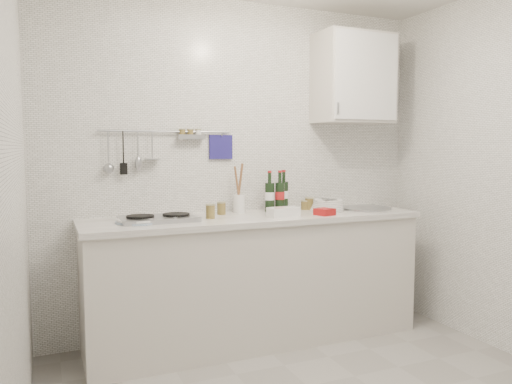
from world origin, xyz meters
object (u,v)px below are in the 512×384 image
plate_stack_sink (328,205)px  wine_bottles (278,191)px  plate_stack_hob (139,221)px  utensil_crock (239,201)px  wall_cabinet (354,79)px

plate_stack_sink → wine_bottles: size_ratio=0.88×
plate_stack_hob → wine_bottles: size_ratio=0.97×
utensil_crock → wall_cabinet: bearing=-3.7°
plate_stack_hob → plate_stack_sink: size_ratio=1.11×
plate_stack_sink → wine_bottles: 0.40m
wall_cabinet → plate_stack_hob: wall_cabinet is taller
wall_cabinet → utensil_crock: 1.34m
plate_stack_sink → utensil_crock: size_ratio=0.74×
wall_cabinet → plate_stack_sink: size_ratio=2.57×
plate_stack_sink → wine_bottles: wine_bottles is taller
wall_cabinet → plate_stack_hob: size_ratio=2.32×
wine_bottles → wall_cabinet: bearing=-3.9°
plate_stack_hob → utensil_crock: (0.78, 0.21, 0.07)m
plate_stack_hob → plate_stack_sink: plate_stack_sink is taller
wine_bottles → utensil_crock: (-0.31, 0.02, -0.07)m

